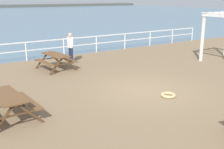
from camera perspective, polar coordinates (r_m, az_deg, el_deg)
ground_plane at (r=11.00m, az=6.96°, el=-3.65°), size 30.00×24.00×0.20m
seaward_railing at (r=17.26m, az=-9.86°, el=6.21°), size 23.07×0.07×1.08m
picnic_table_near_right at (r=14.13m, az=-11.46°, el=3.35°), size 1.68×1.93×0.80m
picnic_table_mid_centre at (r=8.70m, az=-20.67°, el=-5.07°), size 1.64×1.88×0.80m
visitor at (r=15.31m, az=-8.48°, el=5.81°), size 0.25×0.53×1.66m
rope_coil at (r=10.37m, az=11.44°, el=-4.17°), size 0.55×0.55×0.11m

